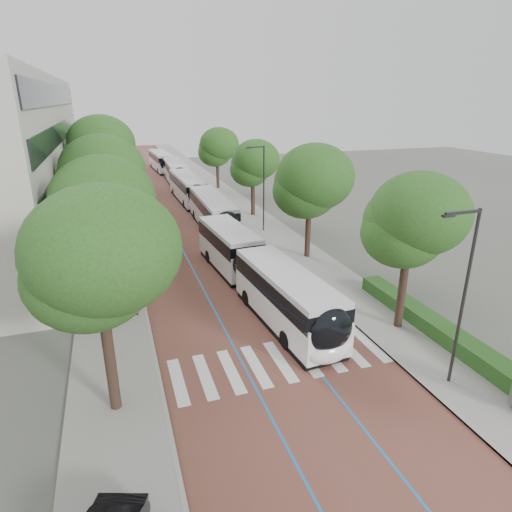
{
  "coord_description": "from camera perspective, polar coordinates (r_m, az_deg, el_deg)",
  "views": [
    {
      "loc": [
        -6.63,
        -15.56,
        12.09
      ],
      "look_at": [
        1.79,
        9.41,
        2.4
      ],
      "focal_mm": 30.0,
      "sensor_mm": 36.0,
      "label": 1
    }
  ],
  "objects": [
    {
      "name": "ground",
      "position": [
        20.79,
        3.76,
        -15.42
      ],
      "size": [
        160.0,
        160.0,
        0.0
      ],
      "primitive_type": "plane",
      "color": "#51544C",
      "rests_on": "ground"
    },
    {
      "name": "lead_bus",
      "position": [
        27.22,
        0.41,
        -2.41
      ],
      "size": [
        3.89,
        18.53,
        3.2
      ],
      "rotation": [
        0.0,
        0.0,
        0.08
      ],
      "color": "black",
      "rests_on": "ground"
    },
    {
      "name": "bus_queued_2",
      "position": [
        67.28,
        -10.66,
        10.91
      ],
      "size": [
        2.92,
        12.47,
        3.2
      ],
      "rotation": [
        0.0,
        0.0,
        -0.03
      ],
      "color": "white",
      "rests_on": "ground"
    },
    {
      "name": "lane_line_left",
      "position": [
        57.07,
        -13.26,
        7.46
      ],
      "size": [
        0.12,
        126.0,
        0.01
      ],
      "primitive_type": "cube",
      "color": "#2268AC",
      "rests_on": "road"
    },
    {
      "name": "trees_right",
      "position": [
        40.81,
        2.21,
        11.25
      ],
      "size": [
        5.98,
        47.27,
        8.48
      ],
      "color": "black",
      "rests_on": "ground"
    },
    {
      "name": "zebra_crossing",
      "position": [
        21.6,
        3.24,
        -13.81
      ],
      "size": [
        10.55,
        3.6,
        0.01
      ],
      "color": "silver",
      "rests_on": "ground"
    },
    {
      "name": "sidewalk_right",
      "position": [
        58.57,
        -4.31,
        8.29
      ],
      "size": [
        4.0,
        140.0,
        0.12
      ],
      "primitive_type": "cube",
      "color": "gray",
      "rests_on": "ground"
    },
    {
      "name": "kerb_right",
      "position": [
        58.15,
        -6.14,
        8.14
      ],
      "size": [
        0.2,
        140.0,
        0.14
      ],
      "primitive_type": "cube",
      "color": "gray",
      "rests_on": "ground"
    },
    {
      "name": "lamp_post_left",
      "position": [
        24.87,
        -16.4,
        0.65
      ],
      "size": [
        0.14,
        0.14,
        8.0
      ],
      "primitive_type": "cylinder",
      "color": "#28282A",
      "rests_on": "sidewalk_left"
    },
    {
      "name": "streetlight_far",
      "position": [
        40.48,
        0.8,
        9.85
      ],
      "size": [
        1.82,
        0.2,
        8.0
      ],
      "color": "#28282A",
      "rests_on": "sidewalk_right"
    },
    {
      "name": "bus_queued_0",
      "position": [
        42.02,
        -5.7,
        5.67
      ],
      "size": [
        2.76,
        12.44,
        3.2
      ],
      "rotation": [
        0.0,
        0.0,
        -0.02
      ],
      "color": "white",
      "rests_on": "ground"
    },
    {
      "name": "hedge",
      "position": [
        24.97,
        23.79,
        -9.3
      ],
      "size": [
        1.2,
        14.0,
        0.8
      ],
      "primitive_type": "cube",
      "color": "#1A4A19",
      "rests_on": "sidewalk_right"
    },
    {
      "name": "streetlight_near",
      "position": [
        19.65,
        25.83,
        -3.67
      ],
      "size": [
        1.82,
        0.2,
        8.0
      ],
      "color": "#28282A",
      "rests_on": "sidewalk_right"
    },
    {
      "name": "road",
      "position": [
        57.24,
        -11.66,
        7.6
      ],
      "size": [
        11.0,
        140.0,
        0.02
      ],
      "primitive_type": "cube",
      "color": "brown",
      "rests_on": "ground"
    },
    {
      "name": "lane_line_right",
      "position": [
        57.44,
        -10.06,
        7.76
      ],
      "size": [
        0.12,
        126.0,
        0.01
      ],
      "primitive_type": "cube",
      "color": "#2268AC",
      "rests_on": "road"
    },
    {
      "name": "bus_queued_1",
      "position": [
        54.31,
        -9.03,
        8.84
      ],
      "size": [
        2.79,
        12.45,
        3.2
      ],
      "rotation": [
        0.0,
        0.0,
        0.02
      ],
      "color": "white",
      "rests_on": "ground"
    },
    {
      "name": "bus_queued_3",
      "position": [
        79.68,
        -12.5,
        12.19
      ],
      "size": [
        3.13,
        12.51,
        3.2
      ],
      "rotation": [
        0.0,
        0.0,
        0.05
      ],
      "color": "white",
      "rests_on": "ground"
    },
    {
      "name": "sidewalk_left",
      "position": [
        56.85,
        -19.21,
        6.86
      ],
      "size": [
        4.0,
        140.0,
        0.12
      ],
      "primitive_type": "cube",
      "color": "gray",
      "rests_on": "ground"
    },
    {
      "name": "kerb_left",
      "position": [
        56.85,
        -17.29,
        7.07
      ],
      "size": [
        0.2,
        140.0,
        0.14
      ],
      "primitive_type": "cube",
      "color": "gray",
      "rests_on": "ground"
    },
    {
      "name": "trees_left",
      "position": [
        41.12,
        -20.08,
        11.38
      ],
      "size": [
        6.17,
        60.57,
        10.22
      ],
      "color": "black",
      "rests_on": "ground"
    }
  ]
}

